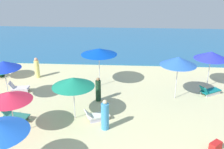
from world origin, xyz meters
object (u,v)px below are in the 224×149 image
object	(u,v)px
lounge_chair_9_0	(96,116)
beachgoer_0	(98,90)
umbrella_5	(10,96)
umbrella_6	(178,61)
lounge_chair_3_0	(210,91)
umbrella_8	(4,65)
beachgoer_2	(37,68)
lounge_chair_8_0	(19,88)
cooler_box_0	(215,146)
umbrella_3	(211,55)
lounge_chair_5_0	(15,116)
umbrella_2	(99,51)
beachgoer_3	(105,116)
umbrella_9	(73,82)
lounge_chair_7_0	(0,72)

from	to	relation	value
lounge_chair_9_0	beachgoer_0	bearing A→B (deg)	-20.31
umbrella_5	umbrella_6	world-z (taller)	umbrella_6
lounge_chair_3_0	lounge_chair_9_0	xyz separation A→B (m)	(-6.99, -3.55, 0.00)
umbrella_8	lounge_chair_9_0	size ratio (longest dim) A/B	1.83
lounge_chair_3_0	beachgoer_2	world-z (taller)	beachgoer_2
lounge_chair_8_0	cooler_box_0	bearing A→B (deg)	-125.07
umbrella_3	lounge_chair_5_0	size ratio (longest dim) A/B	1.64
umbrella_3	beachgoer_0	world-z (taller)	umbrella_3
umbrella_3	umbrella_5	bearing A→B (deg)	-149.83
umbrella_2	beachgoer_3	world-z (taller)	umbrella_2
umbrella_8	lounge_chair_3_0	bearing A→B (deg)	8.14
umbrella_6	umbrella_9	distance (m)	6.51
umbrella_8	umbrella_3	bearing A→B (deg)	13.73
umbrella_8	beachgoer_3	bearing A→B (deg)	-22.60
lounge_chair_8_0	umbrella_9	xyz separation A→B (m)	(4.39, -3.06, 1.89)
umbrella_5	lounge_chair_9_0	size ratio (longest dim) A/B	1.57
lounge_chair_5_0	umbrella_8	distance (m)	3.23
lounge_chair_9_0	cooler_box_0	distance (m)	6.09
lounge_chair_5_0	umbrella_2	bearing A→B (deg)	-30.10
umbrella_8	beachgoer_3	world-z (taller)	umbrella_8
umbrella_5	lounge_chair_7_0	bearing A→B (deg)	119.90
lounge_chair_3_0	beachgoer_2	xyz separation A→B (m)	(-12.15, 2.17, 0.48)
beachgoer_0	umbrella_9	bearing A→B (deg)	9.53
lounge_chair_3_0	lounge_chair_5_0	xyz separation A→B (m)	(-11.37, -3.86, 0.02)
umbrella_9	umbrella_2	bearing A→B (deg)	78.83
umbrella_2	lounge_chair_7_0	world-z (taller)	umbrella_2
lounge_chair_5_0	cooler_box_0	world-z (taller)	lounge_chair_5_0
lounge_chair_5_0	lounge_chair_9_0	world-z (taller)	lounge_chair_5_0
lounge_chair_9_0	cooler_box_0	xyz separation A→B (m)	(5.67, -2.24, -0.05)
lounge_chair_8_0	beachgoer_0	size ratio (longest dim) A/B	0.87
cooler_box_0	umbrella_9	bearing A→B (deg)	-59.72
umbrella_6	beachgoer_3	size ratio (longest dim) A/B	1.66
lounge_chair_3_0	lounge_chair_5_0	world-z (taller)	lounge_chair_3_0
umbrella_8	cooler_box_0	bearing A→B (deg)	-19.41
lounge_chair_9_0	umbrella_9	bearing A→B (deg)	61.23
umbrella_2	lounge_chair_8_0	world-z (taller)	umbrella_2
umbrella_2	lounge_chair_5_0	bearing A→B (deg)	-130.09
umbrella_6	umbrella_9	world-z (taller)	umbrella_6
lounge_chair_8_0	lounge_chair_7_0	bearing A→B (deg)	33.39
umbrella_5	umbrella_9	world-z (taller)	umbrella_9
umbrella_3	lounge_chair_9_0	size ratio (longest dim) A/B	1.75
umbrella_5	beachgoer_2	xyz separation A→B (m)	(-1.28, 7.27, -1.33)
beachgoer_0	beachgoer_2	distance (m)	6.10
lounge_chair_8_0	lounge_chair_3_0	bearing A→B (deg)	-97.66
lounge_chair_3_0	lounge_chair_8_0	bearing A→B (deg)	61.00
umbrella_6	lounge_chair_9_0	bearing A→B (deg)	-148.05
umbrella_6	lounge_chair_9_0	world-z (taller)	umbrella_6
lounge_chair_5_0	beachgoer_0	distance (m)	4.97
beachgoer_2	beachgoer_3	bearing A→B (deg)	31.99
lounge_chair_7_0	beachgoer_3	size ratio (longest dim) A/B	0.85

